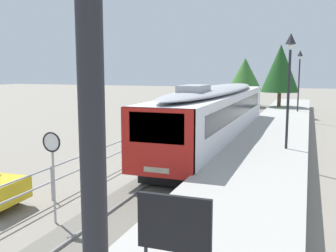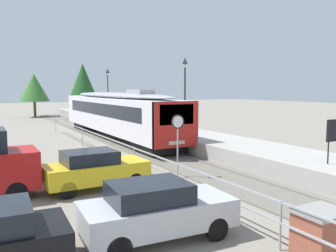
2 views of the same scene
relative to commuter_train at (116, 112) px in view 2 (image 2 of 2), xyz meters
name	(u,v)px [view 2 (image 2 of 2)]	position (x,y,z in m)	size (l,w,h in m)	color
ground_plane	(83,144)	(-3.00, -1.23, -2.15)	(160.00, 160.00, 0.00)	gray
track_rails	(122,140)	(0.00, -1.23, -2.11)	(3.20, 60.00, 0.14)	#6B665B
commuter_train	(116,112)	(0.00, 0.00, 0.00)	(2.82, 19.23, 3.74)	silver
station_platform	(160,132)	(3.25, -1.23, -1.70)	(3.90, 60.00, 0.90)	#A8A59E
platform_lamp_mid_platform	(185,79)	(4.21, -3.45, 2.48)	(0.34, 0.34, 5.35)	#232328
platform_lamp_far_end	(108,83)	(4.21, 13.99, 2.48)	(0.34, 0.34, 5.35)	#232328
speed_limit_sign	(178,130)	(-1.94, -12.95, -0.02)	(0.61, 0.10, 2.81)	#9EA0A5
brick_utility_cabinet	(321,233)	(-2.72, -20.93, -1.57)	(1.21, 0.99, 1.13)	brown
carpark_fence	(134,154)	(-3.30, -11.23, -1.24)	(0.06, 36.06, 1.25)	#9EA0A5
parked_hatchback_silver	(156,209)	(-5.66, -18.18, -1.36)	(4.09, 1.97, 1.53)	#B7BABF
parked_hatchback_yellow	(95,169)	(-5.66, -12.81, -1.36)	(4.06, 1.90, 1.53)	gold
tree_behind_carpark	(34,88)	(-2.36, 25.77, 1.92)	(4.05, 4.05, 5.97)	brown
tree_behind_station_far	(83,82)	(2.32, 17.88, 2.55)	(3.72, 3.72, 7.04)	brown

